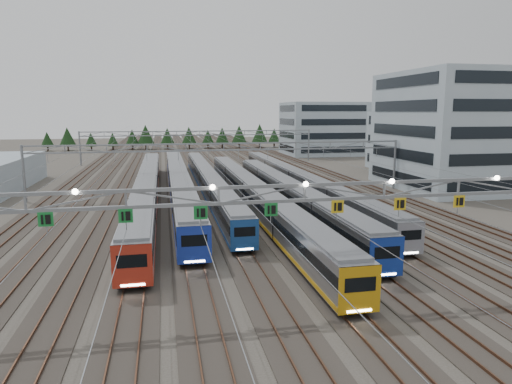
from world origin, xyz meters
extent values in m
plane|color=#47423A|center=(0.00, 0.00, 0.00)|extent=(400.00, 400.00, 0.00)
cube|color=#2D2823|center=(0.00, 100.00, 0.04)|extent=(54.00, 260.00, 0.08)
cube|color=brown|center=(-25.47, 100.00, 0.16)|extent=(0.08, 260.00, 0.16)
cube|color=brown|center=(25.47, 100.00, 0.16)|extent=(0.08, 260.00, 0.16)
cube|color=brown|center=(-0.72, 100.00, 0.16)|extent=(0.08, 260.00, 0.16)
cube|color=brown|center=(0.72, 100.00, 0.16)|extent=(0.08, 260.00, 0.16)
cube|color=black|center=(-11.25, 36.99, 0.41)|extent=(2.31, 66.92, 0.35)
cube|color=gray|center=(-11.25, 36.99, 2.10)|extent=(2.71, 68.28, 3.05)
cube|color=black|center=(-11.25, 36.99, 2.47)|extent=(2.77, 67.94, 0.92)
cube|color=#B42C1B|center=(-11.25, 36.99, 0.82)|extent=(2.76, 67.94, 0.34)
cube|color=slate|center=(-11.25, 36.99, 3.73)|extent=(2.44, 66.92, 0.24)
cube|color=#B42C1B|center=(-11.25, 2.89, 2.10)|extent=(2.73, 0.12, 3.05)
cube|color=black|center=(-11.25, 2.86, 2.47)|extent=(2.03, 0.10, 0.92)
cube|color=white|center=(-11.25, 2.83, 0.77)|extent=(1.63, 0.06, 0.15)
cube|color=black|center=(-6.75, 41.34, 0.42)|extent=(2.32, 67.30, 0.35)
cube|color=gray|center=(-6.75, 41.34, 2.11)|extent=(2.72, 68.67, 3.07)
cube|color=black|center=(-6.75, 41.34, 2.48)|extent=(2.78, 68.33, 0.92)
cube|color=#1C35AD|center=(-6.75, 41.34, 0.82)|extent=(2.77, 68.33, 0.34)
cube|color=slate|center=(-6.75, 41.34, 3.74)|extent=(2.45, 67.30, 0.24)
cube|color=#1C35AD|center=(-6.75, 7.06, 2.11)|extent=(2.74, 0.12, 3.07)
cube|color=black|center=(-6.75, 7.03, 2.48)|extent=(2.04, 0.10, 0.92)
cube|color=white|center=(-6.75, 7.00, 0.78)|extent=(1.63, 0.06, 0.15)
cube|color=black|center=(-2.25, 42.11, 0.40)|extent=(2.11, 63.70, 0.32)
cube|color=gray|center=(-2.25, 42.11, 1.95)|extent=(2.48, 65.00, 2.79)
cube|color=black|center=(-2.25, 42.11, 2.28)|extent=(2.54, 64.68, 0.84)
cube|color=#1A4791|center=(-2.25, 42.11, 0.77)|extent=(2.53, 64.68, 0.31)
cube|color=slate|center=(-2.25, 42.11, 3.43)|extent=(2.23, 63.70, 0.22)
cube|color=#1A4791|center=(-2.25, 9.66, 1.95)|extent=(2.50, 0.12, 2.79)
cube|color=black|center=(-2.25, 9.63, 2.28)|extent=(1.86, 0.10, 0.84)
cube|color=white|center=(-2.25, 9.60, 0.73)|extent=(1.49, 0.06, 0.13)
cube|color=black|center=(2.25, 28.94, 0.41)|extent=(2.23, 64.69, 0.34)
cube|color=gray|center=(2.25, 28.94, 2.04)|extent=(2.62, 66.01, 2.95)
cube|color=black|center=(2.25, 28.94, 2.40)|extent=(2.68, 65.68, 0.89)
cube|color=orange|center=(2.25, 28.94, 0.80)|extent=(2.67, 65.68, 0.33)
cube|color=slate|center=(2.25, 28.94, 3.61)|extent=(2.36, 64.69, 0.23)
cube|color=orange|center=(2.25, -4.01, 2.04)|extent=(2.64, 0.12, 2.95)
cube|color=black|center=(2.25, -4.04, 2.40)|extent=(1.97, 0.10, 0.89)
cube|color=white|center=(2.25, -4.07, 0.76)|extent=(1.57, 0.06, 0.14)
cube|color=black|center=(6.75, 28.08, 0.41)|extent=(2.25, 52.47, 0.34)
cube|color=gray|center=(6.75, 28.08, 2.06)|extent=(2.64, 53.54, 2.97)
cube|color=black|center=(6.75, 28.08, 2.41)|extent=(2.70, 53.27, 0.90)
cube|color=#153399|center=(6.75, 28.08, 0.81)|extent=(2.69, 53.27, 0.33)
cube|color=slate|center=(6.75, 28.08, 3.64)|extent=(2.38, 52.47, 0.24)
cube|color=#153399|center=(6.75, 1.35, 2.06)|extent=(2.66, 0.12, 2.97)
cube|color=black|center=(6.75, 1.32, 2.41)|extent=(1.98, 0.10, 0.90)
cube|color=white|center=(6.75, 1.29, 0.76)|extent=(1.59, 0.06, 0.14)
cube|color=black|center=(11.25, 39.55, 0.40)|extent=(2.11, 66.21, 0.32)
cube|color=gray|center=(11.25, 39.55, 1.94)|extent=(2.48, 67.56, 2.79)
cube|color=black|center=(11.25, 39.55, 2.28)|extent=(2.54, 67.22, 0.84)
cube|color=gray|center=(11.25, 39.55, 0.77)|extent=(2.53, 67.22, 0.31)
cube|color=slate|center=(11.25, 39.55, 3.43)|extent=(2.23, 66.21, 0.22)
cube|color=gray|center=(11.25, 5.82, 1.94)|extent=(2.50, 0.12, 2.79)
cube|color=black|center=(11.25, 5.79, 2.28)|extent=(1.86, 0.10, 0.84)
cube|color=white|center=(11.25, 5.76, 0.73)|extent=(1.49, 0.06, 0.13)
cube|color=gray|center=(0.00, 0.00, 7.80)|extent=(56.00, 0.22, 0.22)
cube|color=gray|center=(0.00, 0.00, 6.80)|extent=(56.00, 0.22, 0.22)
cube|color=#197F33|center=(-15.75, -0.12, 6.30)|extent=(0.85, 0.06, 0.85)
cube|color=#197F33|center=(-11.25, -0.12, 6.30)|extent=(0.85, 0.06, 0.85)
cube|color=#197F33|center=(-6.75, -0.12, 6.30)|extent=(0.85, 0.06, 0.85)
cube|color=#197F33|center=(-2.25, -0.12, 6.30)|extent=(0.85, 0.06, 0.85)
cube|color=gold|center=(2.25, -0.12, 6.30)|extent=(0.85, 0.06, 0.85)
cube|color=gold|center=(6.75, -0.12, 6.30)|extent=(0.85, 0.06, 0.85)
cube|color=gold|center=(11.25, -0.12, 6.30)|extent=(0.85, 0.06, 0.85)
cylinder|color=gray|center=(-28.00, 40.00, 4.00)|extent=(0.36, 0.36, 8.00)
cylinder|color=gray|center=(28.00, 40.00, 4.00)|extent=(0.36, 0.36, 8.00)
cube|color=gray|center=(0.00, 40.00, 7.80)|extent=(56.00, 0.22, 0.22)
cube|color=gray|center=(0.00, 40.00, 6.80)|extent=(56.00, 0.22, 0.22)
cylinder|color=gray|center=(-28.00, 85.00, 4.00)|extent=(0.36, 0.36, 8.00)
cylinder|color=gray|center=(28.00, 85.00, 4.00)|extent=(0.36, 0.36, 8.00)
cube|color=gray|center=(0.00, 85.00, 7.80)|extent=(56.00, 0.22, 0.22)
cube|color=gray|center=(0.00, 85.00, 6.80)|extent=(56.00, 0.22, 0.22)
cube|color=#9BADB9|center=(37.41, 39.23, 9.41)|extent=(18.00, 22.00, 18.82)
cube|color=#9BADB9|center=(43.60, 61.47, 6.27)|extent=(14.00, 16.00, 12.54)
cube|color=#9BADB9|center=(37.40, 100.81, 7.59)|extent=(22.00, 18.00, 15.17)
camera|label=1|loc=(-8.90, -27.88, 12.47)|focal=32.00mm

